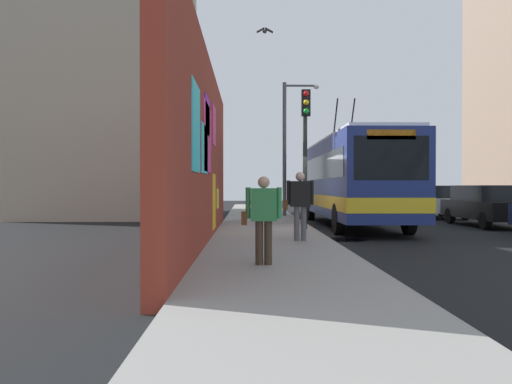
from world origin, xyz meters
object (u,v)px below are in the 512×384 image
at_px(parked_car_dark_gray, 399,198).
at_px(street_lamp, 289,139).
at_px(parked_car_black, 487,205).
at_px(city_bus, 351,178).
at_px(pedestrian_at_curb, 300,200).
at_px(pedestrian_near_wall, 263,214).
at_px(traffic_light, 305,136).
at_px(parked_car_white, 435,201).

bearing_deg(parked_car_dark_gray, street_lamp, 132.62).
bearing_deg(parked_car_black, city_bus, 87.61).
bearing_deg(pedestrian_at_curb, pedestrian_near_wall, 165.61).
height_order(city_bus, street_lamp, street_lamp).
xyz_separation_m(pedestrian_near_wall, pedestrian_at_curb, (4.14, -1.06, 0.14)).
bearing_deg(traffic_light, pedestrian_near_wall, 168.30).
relative_size(parked_car_dark_gray, traffic_light, 0.91).
relative_size(parked_car_black, parked_car_white, 1.08).
xyz_separation_m(pedestrian_near_wall, traffic_light, (7.69, -1.59, 2.11)).
bearing_deg(pedestrian_near_wall, pedestrian_at_curb, -14.39).
bearing_deg(pedestrian_near_wall, parked_car_dark_gray, -21.58).
bearing_deg(traffic_light, street_lamp, -0.69).
bearing_deg(pedestrian_at_curb, parked_car_black, -49.46).
bearing_deg(pedestrian_at_curb, parked_car_dark_gray, -23.11).
xyz_separation_m(pedestrian_at_curb, street_lamp, (11.80, -0.63, 2.62)).
bearing_deg(street_lamp, traffic_light, 179.31).
bearing_deg(street_lamp, pedestrian_at_curb, 176.93).
distance_m(city_bus, parked_car_black, 5.30).
relative_size(parked_car_black, street_lamp, 0.77).
relative_size(traffic_light, street_lamp, 0.71).
xyz_separation_m(city_bus, pedestrian_near_wall, (-11.09, 3.74, -0.81)).
bearing_deg(parked_car_dark_gray, pedestrian_at_curb, 156.89).
bearing_deg(parked_car_black, traffic_light, 113.42).
bearing_deg(parked_car_dark_gray, traffic_light, 153.76).
distance_m(pedestrian_near_wall, street_lamp, 16.26).
height_order(parked_car_white, traffic_light, traffic_light).
bearing_deg(pedestrian_near_wall, city_bus, -18.65).
xyz_separation_m(parked_car_dark_gray, pedestrian_near_wall, (-22.61, 8.94, 0.22)).
xyz_separation_m(city_bus, traffic_light, (-3.40, 2.15, 1.31)).
height_order(parked_car_white, pedestrian_at_curb, pedestrian_at_curb).
relative_size(pedestrian_at_curb, street_lamp, 0.28).
xyz_separation_m(city_bus, pedestrian_at_curb, (-6.96, 2.68, -0.67)).
bearing_deg(pedestrian_at_curb, traffic_light, -8.51).
bearing_deg(traffic_light, city_bus, -32.30).
distance_m(parked_car_white, pedestrian_near_wall, 18.71).
height_order(city_bus, parked_car_dark_gray, city_bus).
relative_size(pedestrian_near_wall, street_lamp, 0.25).
distance_m(city_bus, parked_car_white, 7.53).
xyz_separation_m(parked_car_black, traffic_light, (-3.18, 7.35, 2.33)).
distance_m(parked_car_dark_gray, traffic_light, 16.79).
bearing_deg(pedestrian_near_wall, traffic_light, -11.70).
distance_m(city_bus, pedestrian_near_wall, 11.74).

